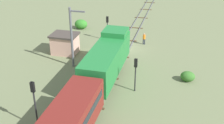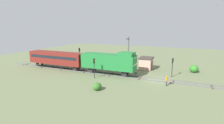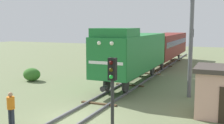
% 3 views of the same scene
% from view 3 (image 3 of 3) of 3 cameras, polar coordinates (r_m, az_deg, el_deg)
% --- Properties ---
extents(ground_plane, '(106.94, 106.94, 0.00)m').
position_cam_3_polar(ground_plane, '(15.47, -7.56, -11.35)').
color(ground_plane, '#66704C').
extents(railway_track, '(2.40, 71.29, 0.16)m').
position_cam_3_polar(railway_track, '(15.45, -7.57, -11.09)').
color(railway_track, '#595960').
rests_on(railway_track, ground).
extents(locomotive, '(2.90, 11.60, 4.60)m').
position_cam_3_polar(locomotive, '(23.29, 4.09, 2.10)').
color(locomotive, '#1E7233').
rests_on(locomotive, railway_track).
extents(passenger_car_leading, '(2.84, 14.00, 3.66)m').
position_cam_3_polar(passenger_car_leading, '(36.15, 10.97, 3.55)').
color(passenger_car_leading, maroon).
rests_on(passenger_car_leading, railway_track).
extents(traffic_signal_near, '(0.32, 0.34, 3.70)m').
position_cam_3_polar(traffic_signal_near, '(11.30, 0.06, -4.76)').
color(traffic_signal_near, '#262628').
rests_on(traffic_signal_near, ground).
extents(traffic_signal_mid, '(0.32, 0.34, 3.74)m').
position_cam_3_polar(traffic_signal_mid, '(25.96, -1.95, 2.33)').
color(traffic_signal_mid, '#262628').
rests_on(traffic_signal_mid, ground).
extents(traffic_signal_far, '(0.32, 0.34, 4.54)m').
position_cam_3_polar(traffic_signal_far, '(31.72, 15.91, 3.96)').
color(traffic_signal_far, '#262628').
rests_on(traffic_signal_far, ground).
extents(worker_near_track, '(0.38, 0.38, 1.70)m').
position_cam_3_polar(worker_near_track, '(14.95, -19.86, -8.41)').
color(worker_near_track, '#262B38').
rests_on(worker_near_track, ground).
extents(catenary_mast, '(1.94, 0.28, 7.41)m').
position_cam_3_polar(catenary_mast, '(19.82, 15.55, 4.28)').
color(catenary_mast, '#595960').
rests_on(catenary_mast, ground).
extents(bush_mid, '(1.60, 1.31, 1.16)m').
position_cam_3_polar(bush_mid, '(26.07, -15.98, -2.45)').
color(bush_mid, '#336726').
rests_on(bush_mid, ground).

